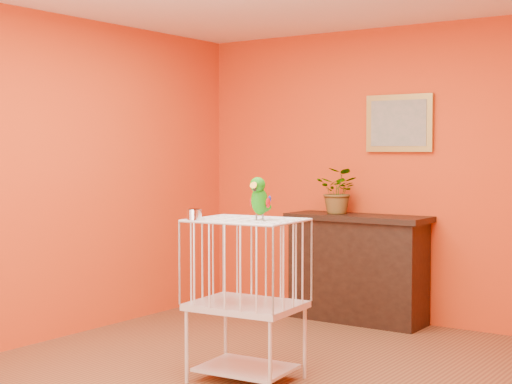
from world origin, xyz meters
The scene contains 8 objects.
ground centered at (0.00, 0.00, 0.00)m, with size 4.50×4.50×0.00m, color brown.
room_shell centered at (0.00, 0.00, 1.58)m, with size 4.50×4.50×4.50m.
console_cabinet centered at (-0.30, 2.03, 0.47)m, with size 1.28×0.46×0.95m.
potted_plant centered at (-0.49, 2.06, 1.11)m, with size 0.37×0.41×0.32m, color #26722D.
framed_picture centered at (0.00, 2.22, 1.75)m, with size 0.62×0.04×0.50m.
birdcage centered at (-0.07, 0.00, 0.55)m, with size 0.73×0.58×1.06m.
feed_cup centered at (-0.31, -0.23, 1.10)m, with size 0.10×0.10×0.07m, color silver.
parrot centered at (0.03, 0.02, 1.20)m, with size 0.14×0.25×0.28m.
Camera 1 is at (2.87, -4.13, 1.51)m, focal length 55.00 mm.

